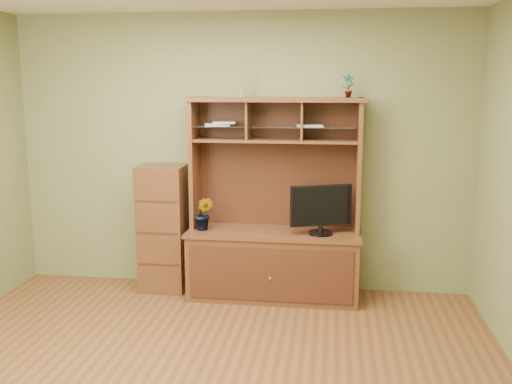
# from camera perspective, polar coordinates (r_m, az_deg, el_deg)

# --- Properties ---
(room) EXTENTS (4.54, 4.04, 2.74)m
(room) POSITION_cam_1_polar(r_m,az_deg,el_deg) (3.68, -6.59, 0.19)
(room) COLOR brown
(room) RESTS_ON ground
(media_hutch) EXTENTS (1.66, 0.61, 1.90)m
(media_hutch) POSITION_cam_1_polar(r_m,az_deg,el_deg) (5.47, 1.79, -5.15)
(media_hutch) COLOR #4B2615
(media_hutch) RESTS_ON room
(monitor) EXTENTS (0.56, 0.24, 0.46)m
(monitor) POSITION_cam_1_polar(r_m,az_deg,el_deg) (5.28, 6.52, -1.66)
(monitor) COLOR black
(monitor) RESTS_ON media_hutch
(orchid_plant) EXTENTS (0.19, 0.16, 0.32)m
(orchid_plant) POSITION_cam_1_polar(r_m,az_deg,el_deg) (5.43, -5.23, -2.17)
(orchid_plant) COLOR #22551D
(orchid_plant) RESTS_ON media_hutch
(top_plant) EXTENTS (0.12, 0.09, 0.22)m
(top_plant) POSITION_cam_1_polar(r_m,az_deg,el_deg) (5.31, 9.19, 10.47)
(top_plant) COLOR #2D6322
(top_plant) RESTS_ON media_hutch
(reed_diffuser) EXTENTS (0.06, 0.06, 0.32)m
(reed_diffuser) POSITION_cam_1_polar(r_m,az_deg,el_deg) (5.38, -1.49, 10.79)
(reed_diffuser) COLOR silver
(reed_diffuser) RESTS_ON media_hutch
(magazines) EXTENTS (1.14, 0.23, 0.04)m
(magazines) POSITION_cam_1_polar(r_m,az_deg,el_deg) (5.38, -0.72, 6.79)
(magazines) COLOR silver
(magazines) RESTS_ON media_hutch
(side_cabinet) EXTENTS (0.44, 0.41, 1.25)m
(side_cabinet) POSITION_cam_1_polar(r_m,az_deg,el_deg) (5.71, -9.21, -3.57)
(side_cabinet) COLOR #4B2615
(side_cabinet) RESTS_ON room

